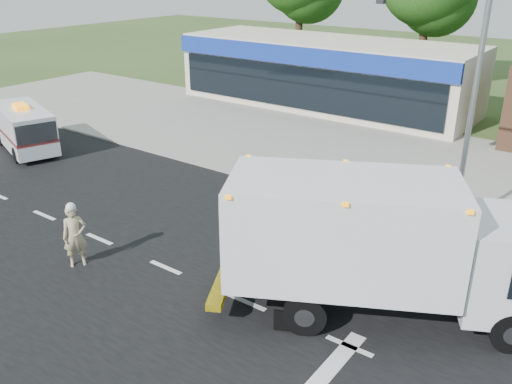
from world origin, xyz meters
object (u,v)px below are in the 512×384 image
ems_box_truck (379,240)px  traffic_signal_pole (455,80)px  emergency_worker (75,235)px  ambulance_van (25,128)px

ems_box_truck → traffic_signal_pole: (-0.48, 6.02, 2.84)m
ems_box_truck → emergency_worker: bearing=172.8°
ems_box_truck → emergency_worker: size_ratio=4.16×
emergency_worker → traffic_signal_pole: traffic_signal_pole is taller
ems_box_truck → traffic_signal_pole: size_ratio=1.05×
emergency_worker → ambulance_van: ambulance_van is taller
ambulance_van → traffic_signal_pole: (18.21, 3.81, 3.80)m
ems_box_truck → traffic_signal_pole: bearing=67.0°
ambulance_van → traffic_signal_pole: 18.99m
ambulance_van → traffic_signal_pole: traffic_signal_pole is taller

